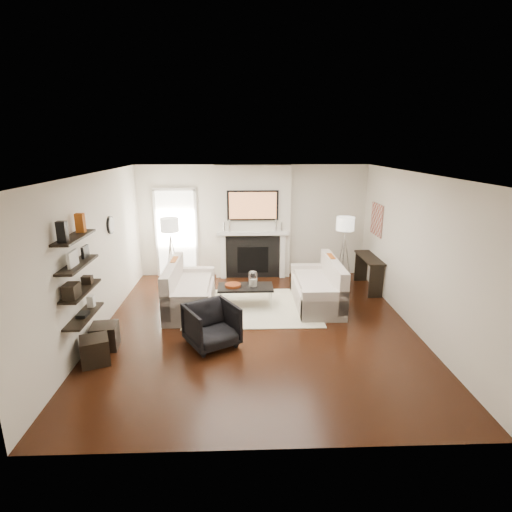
{
  "coord_description": "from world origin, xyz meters",
  "views": [
    {
      "loc": [
        -0.26,
        -6.56,
        3.18
      ],
      "look_at": [
        0.0,
        0.6,
        1.15
      ],
      "focal_mm": 28.0,
      "sensor_mm": 36.0,
      "label": 1
    }
  ],
  "objects_px": {
    "loveseat_left_base": "(191,298)",
    "ottoman_near": "(105,336)",
    "lamp_left_shade": "(169,225)",
    "loveseat_right_base": "(316,294)",
    "coffee_table": "(245,287)",
    "armchair": "(212,323)",
    "lamp_right_shade": "(345,224)"
  },
  "relations": [
    {
      "from": "loveseat_left_base",
      "to": "ottoman_near",
      "type": "height_order",
      "value": "loveseat_left_base"
    },
    {
      "from": "loveseat_left_base",
      "to": "lamp_left_shade",
      "type": "height_order",
      "value": "lamp_left_shade"
    },
    {
      "from": "loveseat_right_base",
      "to": "coffee_table",
      "type": "distance_m",
      "value": 1.45
    },
    {
      "from": "armchair",
      "to": "ottoman_near",
      "type": "xyz_separation_m",
      "value": [
        -1.71,
        -0.04,
        -0.18
      ]
    },
    {
      "from": "coffee_table",
      "to": "lamp_left_shade",
      "type": "height_order",
      "value": "lamp_left_shade"
    },
    {
      "from": "loveseat_left_base",
      "to": "coffee_table",
      "type": "bearing_deg",
      "value": 4.4
    },
    {
      "from": "armchair",
      "to": "loveseat_left_base",
      "type": "bearing_deg",
      "value": 78.73
    },
    {
      "from": "lamp_left_shade",
      "to": "ottoman_near",
      "type": "height_order",
      "value": "lamp_left_shade"
    },
    {
      "from": "coffee_table",
      "to": "lamp_right_shade",
      "type": "height_order",
      "value": "lamp_right_shade"
    },
    {
      "from": "coffee_table",
      "to": "ottoman_near",
      "type": "distance_m",
      "value": 2.81
    },
    {
      "from": "loveseat_right_base",
      "to": "loveseat_left_base",
      "type": "bearing_deg",
      "value": -177.1
    },
    {
      "from": "armchair",
      "to": "lamp_right_shade",
      "type": "distance_m",
      "value": 4.08
    },
    {
      "from": "loveseat_left_base",
      "to": "lamp_left_shade",
      "type": "bearing_deg",
      "value": 114.32
    },
    {
      "from": "coffee_table",
      "to": "loveseat_right_base",
      "type": "bearing_deg",
      "value": 1.76
    },
    {
      "from": "armchair",
      "to": "lamp_right_shade",
      "type": "bearing_deg",
      "value": 14.18
    },
    {
      "from": "loveseat_right_base",
      "to": "armchair",
      "type": "relative_size",
      "value": 2.35
    },
    {
      "from": "coffee_table",
      "to": "ottoman_near",
      "type": "height_order",
      "value": "coffee_table"
    },
    {
      "from": "lamp_left_shade",
      "to": "loveseat_right_base",
      "type": "bearing_deg",
      "value": -19.89
    },
    {
      "from": "lamp_left_shade",
      "to": "lamp_right_shade",
      "type": "height_order",
      "value": "same"
    },
    {
      "from": "lamp_right_shade",
      "to": "ottoman_near",
      "type": "bearing_deg",
      "value": -148.23
    },
    {
      "from": "armchair",
      "to": "loveseat_right_base",
      "type": "bearing_deg",
      "value": 9.17
    },
    {
      "from": "armchair",
      "to": "coffee_table",
      "type": "bearing_deg",
      "value": 40.4
    },
    {
      "from": "loveseat_left_base",
      "to": "loveseat_right_base",
      "type": "height_order",
      "value": "same"
    },
    {
      "from": "coffee_table",
      "to": "armchair",
      "type": "xyz_separation_m",
      "value": [
        -0.56,
        -1.61,
        -0.02
      ]
    },
    {
      "from": "ottoman_near",
      "to": "loveseat_right_base",
      "type": "bearing_deg",
      "value": 24.44
    },
    {
      "from": "loveseat_right_base",
      "to": "lamp_right_shade",
      "type": "xyz_separation_m",
      "value": [
        0.81,
        1.11,
        1.24
      ]
    },
    {
      "from": "armchair",
      "to": "lamp_left_shade",
      "type": "xyz_separation_m",
      "value": [
        -1.09,
        2.77,
        1.07
      ]
    },
    {
      "from": "armchair",
      "to": "ottoman_near",
      "type": "distance_m",
      "value": 1.72
    },
    {
      "from": "coffee_table",
      "to": "lamp_left_shade",
      "type": "distance_m",
      "value": 2.28
    },
    {
      "from": "loveseat_left_base",
      "to": "loveseat_right_base",
      "type": "distance_m",
      "value": 2.53
    },
    {
      "from": "loveseat_right_base",
      "to": "lamp_right_shade",
      "type": "distance_m",
      "value": 1.85
    },
    {
      "from": "loveseat_left_base",
      "to": "armchair",
      "type": "height_order",
      "value": "armchair"
    }
  ]
}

